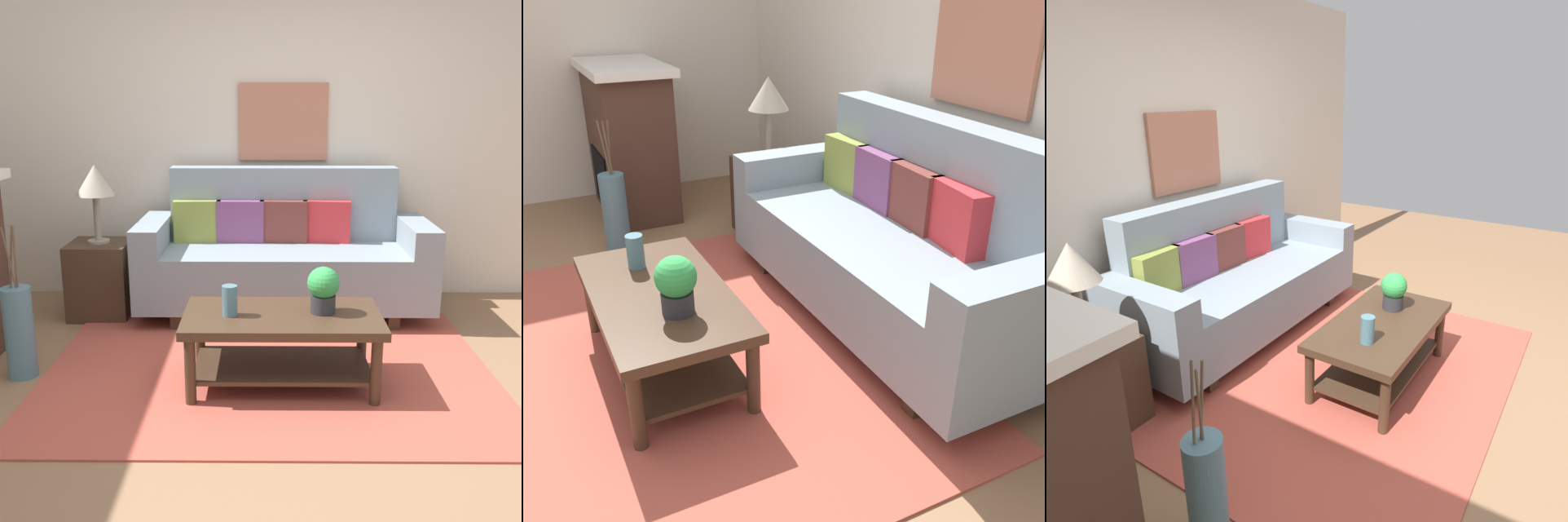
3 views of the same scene
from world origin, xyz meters
The scene contains 18 objects.
ground_plane centered at (0.00, 0.00, 0.00)m, with size 9.42×9.42×0.00m, color #8C6647.
wall_back centered at (0.00, 2.10, 1.35)m, with size 5.42×0.10×2.70m, color beige.
area_rug centered at (0.00, 0.50, 0.01)m, with size 2.65×1.99×0.01m, color #B24C3D.
couch centered at (0.12, 1.57, 0.43)m, with size 2.14×0.84×1.08m.
throw_pillow_olive centered at (-0.54, 1.69, 0.68)m, with size 0.36×0.12×0.32m, color olive.
throw_pillow_plum centered at (-0.21, 1.69, 0.68)m, with size 0.36×0.12×0.32m, color #7A4270.
throw_pillow_maroon centered at (0.12, 1.69, 0.68)m, with size 0.36×0.12×0.32m, color brown.
throw_pillow_crimson centered at (0.45, 1.69, 0.68)m, with size 0.36×0.12×0.32m, color red.
coffee_table centered at (0.07, 0.30, 0.31)m, with size 1.10×0.60×0.43m.
tabletop_vase centered at (-0.21, 0.27, 0.52)m, with size 0.08×0.08×0.17m, color slate.
potted_plant_tabletop centered at (0.30, 0.32, 0.57)m, with size 0.18×0.18×0.26m.
side_table centered at (-1.25, 1.48, 0.28)m, with size 0.44×0.44×0.56m, color #422D1E.
table_lamp centered at (-1.25, 1.48, 0.99)m, with size 0.28×0.28×0.57m.
floor_vase centered at (-1.45, 0.40, 0.27)m, with size 0.17×0.17×0.54m, color slate.
floor_vase_branch_a centered at (-1.43, 0.40, 0.72)m, with size 0.01×0.01×0.36m, color brown.
floor_vase_branch_b centered at (-1.46, 0.42, 0.72)m, with size 0.01×0.01×0.36m, color brown.
floor_vase_branch_c centered at (-1.46, 0.38, 0.72)m, with size 0.01×0.01×0.36m, color brown.
framed_painting centered at (0.12, 2.03, 1.41)m, with size 0.70×0.03×0.60m, color #B77056.
Camera 3 is at (-2.46, -0.75, 1.84)m, focal length 31.73 mm.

